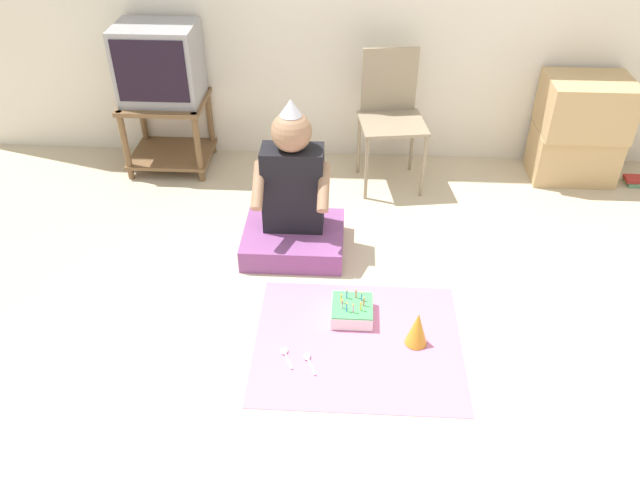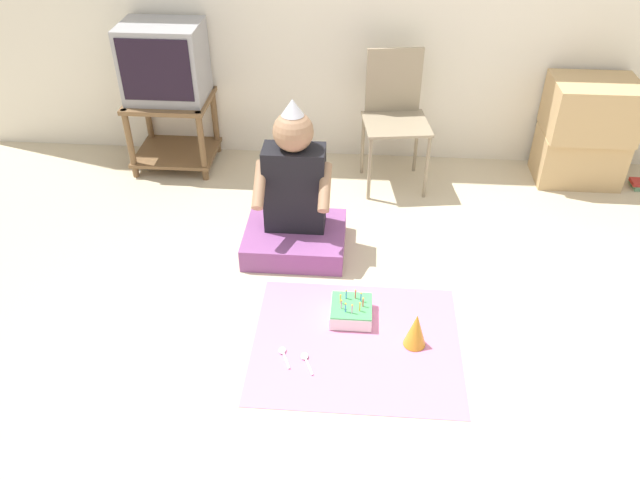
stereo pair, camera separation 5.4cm
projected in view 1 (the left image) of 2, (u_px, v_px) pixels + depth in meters
ground_plane at (395, 338)px, 3.14m from camera, size 16.00×16.00×0.00m
tv_stand at (168, 127)px, 4.40m from camera, size 0.57×0.48×0.51m
tv at (159, 63)px, 4.14m from camera, size 0.53×0.41×0.50m
folding_chair at (391, 109)px, 4.12m from camera, size 0.47×0.45×0.90m
cardboard_box_stack at (580, 128)px, 4.23m from camera, size 0.56×0.43×0.72m
book_pile at (637, 181)px, 4.35m from camera, size 0.18×0.13×0.05m
person_seated at (293, 205)px, 3.58m from camera, size 0.59×0.49×0.94m
party_cloth at (358, 342)px, 3.11m from camera, size 1.03×0.88×0.01m
birthday_cake at (352, 311)px, 3.23m from camera, size 0.21×0.21×0.14m
party_hat_blue at (417, 328)px, 3.05m from camera, size 0.11×0.11×0.19m
plastic_spoon_near at (285, 353)px, 3.04m from camera, size 0.07×0.14×0.01m
plastic_spoon_far at (308, 359)px, 3.01m from camera, size 0.07×0.14×0.01m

